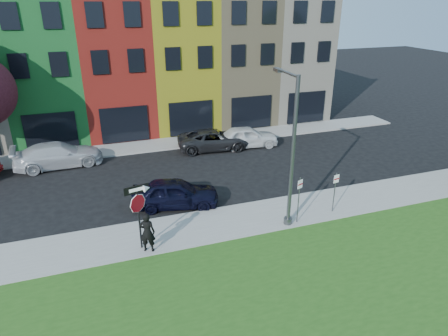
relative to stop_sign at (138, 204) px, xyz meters
name	(u,v)px	position (x,y,z in m)	size (l,w,h in m)	color
ground	(288,252)	(5.93, -2.20, -2.25)	(120.00, 120.00, 0.00)	black
sidewalk_near	(296,210)	(7.93, 0.80, -2.19)	(40.00, 3.00, 0.12)	gray
sidewalk_far	(156,145)	(2.93, 12.80, -2.19)	(40.00, 2.40, 0.12)	gray
rowhouse_block	(145,64)	(3.43, 18.98, 2.74)	(30.00, 10.12, 10.00)	beige
stop_sign	(138,204)	(0.00, 0.00, 0.00)	(1.03, 0.28, 2.98)	black
man	(147,232)	(0.25, -0.30, -1.22)	(0.77, 0.65, 1.81)	black
sedan_near	(175,193)	(2.25, 3.37, -1.49)	(4.75, 2.80, 1.52)	black
parked_car_silver	(58,155)	(-3.64, 11.05, -1.46)	(5.57, 2.65, 1.57)	silver
parked_car_dark	(214,140)	(6.74, 10.79, -1.54)	(5.31, 2.82, 1.42)	black
parked_car_white	(247,137)	(9.15, 10.46, -1.49)	(4.64, 2.26, 1.52)	silver
street_lamp	(291,152)	(6.90, -0.05, 1.43)	(0.44, 2.58, 7.05)	#4B4D50
parking_sign_a	(299,195)	(7.37, -0.31, -0.67)	(0.31, 0.15, 2.36)	#4B4D50
parking_sign_b	(335,188)	(9.58, 0.04, -0.81)	(0.32, 0.11, 2.11)	#4B4D50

